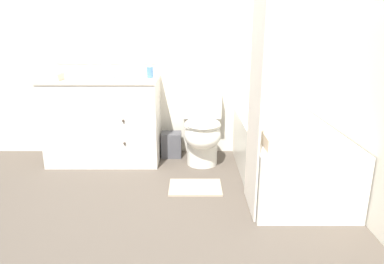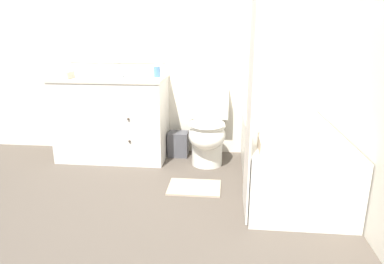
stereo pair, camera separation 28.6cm
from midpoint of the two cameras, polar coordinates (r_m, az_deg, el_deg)
ground_plane at (r=2.37m, az=-6.92°, el=-18.25°), size 14.00×14.00×0.00m
wall_back at (r=3.76m, az=-4.51°, el=15.15°), size 8.00×0.06×2.50m
wall_right at (r=3.05m, az=22.31°, el=13.58°), size 0.05×2.80×2.50m
vanity_cabinet at (r=3.73m, az=-16.75°, el=1.96°), size 1.16×0.58×0.88m
sink_faucet at (r=3.82m, az=-16.55°, el=9.49°), size 0.14×0.12×0.12m
toilet at (r=3.52m, az=-0.81°, el=0.27°), size 0.42×0.66×0.76m
bathtub at (r=3.22m, az=12.65°, el=-3.52°), size 0.77×1.58×0.52m
shower_curtain at (r=2.47m, az=7.15°, el=7.74°), size 0.01×0.47×1.94m
wastebasket at (r=3.78m, az=-5.81°, el=-2.13°), size 0.22×0.18×0.27m
tissue_box at (r=3.59m, az=-16.24°, el=9.30°), size 0.12×0.11×0.12m
soap_dispenser at (r=3.55m, az=-9.55°, el=9.84°), size 0.06×0.06×0.14m
hand_towel_folded at (r=3.64m, az=-24.78°, el=8.32°), size 0.20×0.16×0.07m
bath_towel_folded at (r=2.54m, az=12.55°, el=-1.69°), size 0.35×0.25×0.10m
bath_mat at (r=3.07m, az=-2.34°, el=-9.25°), size 0.46×0.33×0.02m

